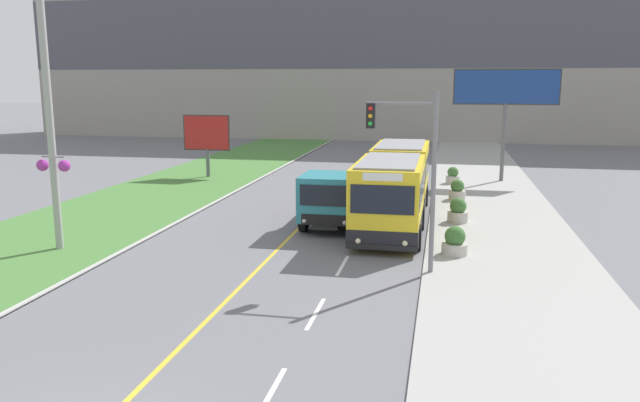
# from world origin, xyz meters

# --- Properties ---
(apartment_block_background) EXTENTS (80.00, 8.04, 21.42)m
(apartment_block_background) POSITION_xyz_m (0.00, 61.28, 10.71)
(apartment_block_background) COLOR gray
(apartment_block_background) RESTS_ON ground_plane
(city_bus) EXTENTS (2.75, 12.36, 3.21)m
(city_bus) POSITION_xyz_m (3.96, 19.77, 1.63)
(city_bus) COLOR yellow
(city_bus) RESTS_ON ground_plane
(dump_truck) EXTENTS (2.49, 7.04, 2.43)m
(dump_truck) POSITION_xyz_m (1.43, 18.17, 1.24)
(dump_truck) COLOR black
(dump_truck) RESTS_ON ground_plane
(utility_pole_near) EXTENTS (1.80, 0.44, 11.46)m
(utility_pole_near) POSITION_xyz_m (-8.14, 12.44, 5.37)
(utility_pole_near) COLOR #9E9E99
(utility_pole_near) RESTS_ON ground_plane
(traffic_light_mast) EXTENTS (2.28, 0.32, 5.98)m
(traffic_light_mast) POSITION_xyz_m (5.12, 12.01, 3.80)
(traffic_light_mast) COLOR slate
(traffic_light_mast) RESTS_ON ground_plane
(billboard_large) EXTENTS (6.35, 0.24, 6.99)m
(billboard_large) POSITION_xyz_m (9.65, 32.18, 5.61)
(billboard_large) COLOR #59595B
(billboard_large) RESTS_ON ground_plane
(billboard_small) EXTENTS (3.18, 0.24, 4.10)m
(billboard_small) POSITION_xyz_m (-9.21, 30.49, 2.81)
(billboard_small) COLOR #59595B
(billboard_small) RESTS_ON ground_plane
(planter_round_near) EXTENTS (0.94, 0.94, 1.05)m
(planter_round_near) POSITION_xyz_m (6.56, 14.32, 0.54)
(planter_round_near) COLOR #B7B2A8
(planter_round_near) RESTS_ON sidewalk_right
(planter_round_second) EXTENTS (0.91, 0.91, 1.09)m
(planter_round_second) POSITION_xyz_m (6.76, 19.74, 0.56)
(planter_round_second) COLOR #B7B2A8
(planter_round_second) RESTS_ON sidewalk_right
(planter_round_third) EXTENTS (0.88, 0.88, 1.08)m
(planter_round_third) POSITION_xyz_m (6.82, 25.16, 0.55)
(planter_round_third) COLOR #B7B2A8
(planter_round_third) RESTS_ON sidewalk_right
(planter_round_far) EXTENTS (0.84, 0.84, 1.02)m
(planter_round_far) POSITION_xyz_m (6.64, 30.58, 0.53)
(planter_round_far) COLOR #B7B2A8
(planter_round_far) RESTS_ON sidewalk_right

